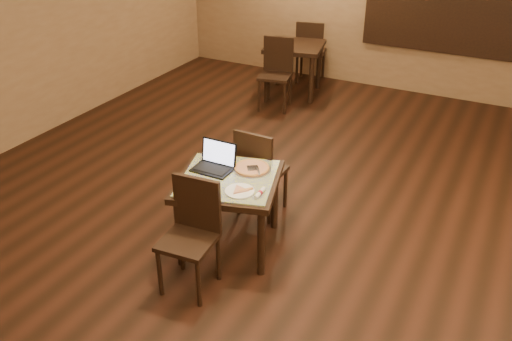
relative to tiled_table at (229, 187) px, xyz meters
The scene contains 14 objects.
ground 0.76m from the tiled_table, 17.38° to the left, with size 10.00×10.00×0.00m, color black.
tiled_table is the anchor object (origin of this frame).
chair_main_near 0.62m from the tiled_table, 90.71° to the right, with size 0.47×0.47×1.01m.
chair_main_far 0.62m from the tiled_table, 90.30° to the left, with size 0.45×0.45×1.00m.
laptop 0.28m from the tiled_table, 151.44° to the left, with size 0.37×0.29×0.25m.
plate 0.31m from the tiled_table, 39.29° to the right, with size 0.27×0.27×0.01m, color white.
pizza_slice 0.31m from the tiled_table, 39.29° to the right, with size 0.17×0.17×0.02m, color beige, non-canonical shape.
pizza_pan 0.29m from the tiled_table, 63.43° to the left, with size 0.37×0.37×0.01m, color silver.
pizza_whole 0.29m from the tiled_table, 63.43° to the left, with size 0.33×0.33×0.02m.
spatula 0.29m from the tiled_table, 57.53° to the left, with size 0.10×0.25×0.01m, color silver.
napkin_roll 0.44m from the tiled_table, 19.29° to the right, with size 0.04×0.18×0.04m.
other_table_b 4.27m from the tiled_table, 105.61° to the left, with size 1.05×1.05×0.83m.
other_table_b_chair_near 3.68m from the tiled_table, 108.52° to the left, with size 0.55×0.55×1.07m.
other_table_b_chair_far 4.87m from the tiled_table, 103.41° to the left, with size 0.55×0.55×1.07m.
Camera 1 is at (1.88, -3.85, 3.24)m, focal length 38.00 mm.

